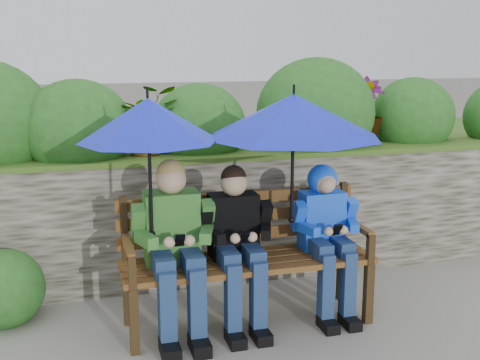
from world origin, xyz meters
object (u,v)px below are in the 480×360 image
object	(u,v)px
boy_middle	(237,239)
boy_left	(175,241)
umbrella_right	(293,116)
park_bench	(245,249)
umbrella_left	(148,120)
boy_right	(326,227)

from	to	relation	value
boy_middle	boy_left	bearing A→B (deg)	-179.16
umbrella_right	boy_middle	bearing A→B (deg)	175.76
park_bench	boy_middle	bearing A→B (deg)	-135.60
umbrella_left	umbrella_right	bearing A→B (deg)	-0.13
boy_right	umbrella_left	distance (m)	1.43
boy_middle	boy_right	world-z (taller)	boy_middle
boy_left	boy_right	world-z (taller)	boy_left
park_bench	boy_middle	size ratio (longest dim) A/B	1.55
boy_right	umbrella_left	bearing A→B (deg)	-178.07
boy_middle	umbrella_right	world-z (taller)	umbrella_right
umbrella_left	umbrella_right	xyz separation A→B (m)	(0.93, -0.00, -0.00)
boy_left	boy_middle	size ratio (longest dim) A/B	1.06
boy_right	boy_middle	bearing A→B (deg)	-178.63
boy_left	boy_right	xyz separation A→B (m)	(1.06, 0.02, -0.00)
umbrella_left	boy_right	bearing A→B (deg)	1.93
boy_middle	umbrella_left	world-z (taller)	umbrella_left
umbrella_left	umbrella_right	world-z (taller)	umbrella_right
boy_left	umbrella_right	distance (m)	1.10
umbrella_right	park_bench	bearing A→B (deg)	160.62
boy_left	umbrella_right	size ratio (longest dim) A/B	0.98
park_bench	umbrella_right	distance (m)	0.96
boy_right	park_bench	bearing A→B (deg)	173.94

